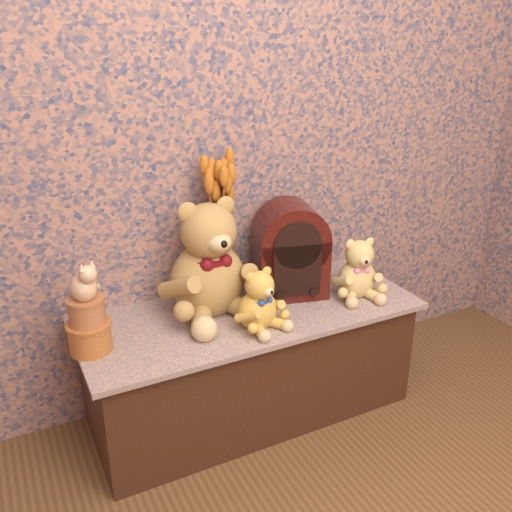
{
  "coord_description": "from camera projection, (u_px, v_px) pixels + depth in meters",
  "views": [
    {
      "loc": [
        -0.82,
        -0.43,
        1.45
      ],
      "look_at": [
        0.0,
        1.2,
        0.69
      ],
      "focal_mm": 39.38,
      "sensor_mm": 36.0,
      "label": 1
    }
  ],
  "objects": [
    {
      "name": "ceramic_vase",
      "position": [
        223.0,
        278.0,
        2.17
      ],
      "size": [
        0.13,
        0.13,
        0.18
      ],
      "primitive_type": "cylinder",
      "rotation": [
        0.0,
        0.0,
        0.27
      ],
      "color": "tan",
      "rests_on": "display_shelf"
    },
    {
      "name": "biscuit_tin_upper",
      "position": [
        87.0,
        311.0,
        1.8
      ],
      "size": [
        0.14,
        0.14,
        0.09
      ],
      "primitive_type": "cylinder",
      "rotation": [
        0.0,
        0.0,
        0.18
      ],
      "color": "tan",
      "rests_on": "biscuit_tin_lower"
    },
    {
      "name": "teddy_large",
      "position": [
        207.0,
        252.0,
        2.03
      ],
      "size": [
        0.39,
        0.46,
        0.47
      ],
      "primitive_type": null,
      "rotation": [
        0.0,
        0.0,
        0.05
      ],
      "color": "#9F733D",
      "rests_on": "display_shelf"
    },
    {
      "name": "display_shelf",
      "position": [
        250.0,
        362.0,
        2.2
      ],
      "size": [
        1.28,
        0.52,
        0.45
      ],
      "primitive_type": "cube",
      "color": "#3C4A7B",
      "rests_on": "ground"
    },
    {
      "name": "cat_figurine",
      "position": [
        82.0,
        279.0,
        1.75
      ],
      "size": [
        0.14,
        0.14,
        0.14
      ],
      "primitive_type": null,
      "rotation": [
        0.0,
        0.0,
        0.41
      ],
      "color": "silver",
      "rests_on": "biscuit_tin_upper"
    },
    {
      "name": "dried_stalks",
      "position": [
        221.0,
        208.0,
        2.06
      ],
      "size": [
        0.23,
        0.23,
        0.38
      ],
      "primitive_type": null,
      "rotation": [
        0.0,
        0.0,
        0.16
      ],
      "color": "#BA651D",
      "rests_on": "ceramic_vase"
    },
    {
      "name": "teddy_small",
      "position": [
        358.0,
        264.0,
        2.19
      ],
      "size": [
        0.26,
        0.28,
        0.26
      ],
      "primitive_type": null,
      "rotation": [
        0.0,
        0.0,
        -0.24
      ],
      "color": "tan",
      "rests_on": "display_shelf"
    },
    {
      "name": "teddy_medium",
      "position": [
        258.0,
        296.0,
        1.96
      ],
      "size": [
        0.24,
        0.26,
        0.24
      ],
      "primitive_type": null,
      "rotation": [
        0.0,
        0.0,
        0.25
      ],
      "color": "gold",
      "rests_on": "display_shelf"
    },
    {
      "name": "biscuit_tin_lower",
      "position": [
        90.0,
        337.0,
        1.83
      ],
      "size": [
        0.17,
        0.17,
        0.1
      ],
      "primitive_type": "cylinder",
      "rotation": [
        0.0,
        0.0,
        -0.31
      ],
      "color": "gold",
      "rests_on": "display_shelf"
    },
    {
      "name": "cathedral_radio",
      "position": [
        290.0,
        249.0,
        2.18
      ],
      "size": [
        0.31,
        0.26,
        0.38
      ],
      "primitive_type": null,
      "rotation": [
        0.0,
        0.0,
        -0.25
      ],
      "color": "#340C09",
      "rests_on": "display_shelf"
    }
  ]
}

